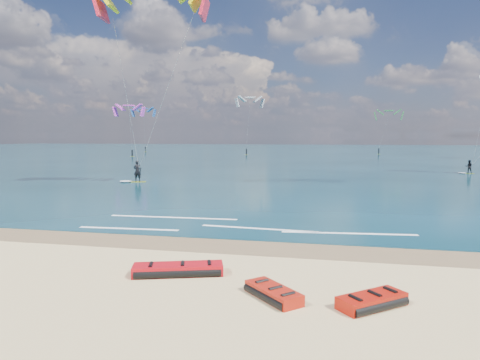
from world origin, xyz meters
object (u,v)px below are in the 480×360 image
Objects in this scene: packed_kite_mid at (273,298)px; kitesurfer_main at (145,77)px; packed_kite_left at (178,275)px; packed_kite_right at (372,307)px.

packed_kite_mid is 29.57m from kitesurfer_main.
packed_kite_left reaches higher than packed_kite_mid.
packed_kite_right is (2.60, -0.04, 0.00)m from packed_kite_mid.
packed_kite_mid is at bearing -40.74° from packed_kite_left.
packed_kite_right is 30.95m from kitesurfer_main.
packed_kite_right reaches higher than packed_kite_mid.
packed_kite_right is (5.86, -1.43, 0.00)m from packed_kite_left.
packed_kite_right is at bearing -70.08° from kitesurfer_main.
packed_kite_right is 0.12× the size of kitesurfer_main.
packed_kite_mid is at bearing 139.40° from packed_kite_right.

